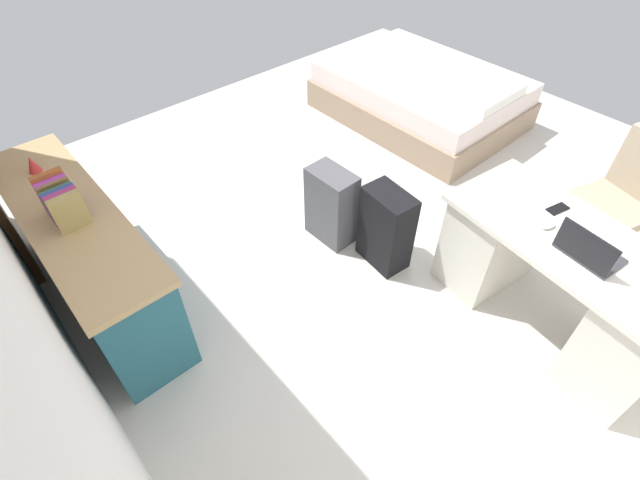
{
  "coord_description": "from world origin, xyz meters",
  "views": [
    {
      "loc": [
        -1.62,
        2.27,
        2.54
      ],
      "look_at": [
        -0.16,
        0.98,
        0.6
      ],
      "focal_mm": 26.19,
      "sensor_mm": 36.0,
      "label": 1
    }
  ],
  "objects_px": {
    "suitcase_spare_grey": "(331,206)",
    "computer_mouse": "(548,225)",
    "bed": "(421,95)",
    "cell_phone_by_mouse": "(558,209)",
    "laptop": "(588,251)",
    "suitcase_black": "(386,228)",
    "office_chair": "(614,209)",
    "figurine_small": "(32,164)",
    "desk": "(557,282)",
    "credenza": "(89,256)"
  },
  "relations": [
    {
      "from": "computer_mouse",
      "to": "cell_phone_by_mouse",
      "type": "height_order",
      "value": "computer_mouse"
    },
    {
      "from": "credenza",
      "to": "bed",
      "type": "height_order",
      "value": "credenza"
    },
    {
      "from": "office_chair",
      "to": "credenza",
      "type": "distance_m",
      "value": 3.53
    },
    {
      "from": "cell_phone_by_mouse",
      "to": "office_chair",
      "type": "bearing_deg",
      "value": -88.58
    },
    {
      "from": "laptop",
      "to": "office_chair",
      "type": "bearing_deg",
      "value": -81.48
    },
    {
      "from": "office_chair",
      "to": "bed",
      "type": "xyz_separation_m",
      "value": [
        2.14,
        -0.54,
        -0.18
      ]
    },
    {
      "from": "laptop",
      "to": "computer_mouse",
      "type": "height_order",
      "value": "laptop"
    },
    {
      "from": "laptop",
      "to": "computer_mouse",
      "type": "distance_m",
      "value": 0.27
    },
    {
      "from": "credenza",
      "to": "laptop",
      "type": "relative_size",
      "value": 5.38
    },
    {
      "from": "bed",
      "to": "suitcase_black",
      "type": "relative_size",
      "value": 3.13
    },
    {
      "from": "suitcase_black",
      "to": "suitcase_spare_grey",
      "type": "relative_size",
      "value": 1.03
    },
    {
      "from": "bed",
      "to": "suitcase_spare_grey",
      "type": "relative_size",
      "value": 3.22
    },
    {
      "from": "bed",
      "to": "computer_mouse",
      "type": "xyz_separation_m",
      "value": [
        -2.03,
        1.43,
        0.5
      ]
    },
    {
      "from": "desk",
      "to": "suitcase_black",
      "type": "height_order",
      "value": "desk"
    },
    {
      "from": "bed",
      "to": "figurine_small",
      "type": "bearing_deg",
      "value": 83.75
    },
    {
      "from": "laptop",
      "to": "figurine_small",
      "type": "bearing_deg",
      "value": 36.15
    },
    {
      "from": "desk",
      "to": "laptop",
      "type": "height_order",
      "value": "laptop"
    },
    {
      "from": "suitcase_black",
      "to": "laptop",
      "type": "relative_size",
      "value": 1.83
    },
    {
      "from": "suitcase_spare_grey",
      "to": "computer_mouse",
      "type": "bearing_deg",
      "value": -162.26
    },
    {
      "from": "suitcase_black",
      "to": "cell_phone_by_mouse",
      "type": "bearing_deg",
      "value": -142.66
    },
    {
      "from": "desk",
      "to": "bed",
      "type": "xyz_separation_m",
      "value": [
        2.2,
        -1.4,
        -0.14
      ]
    },
    {
      "from": "office_chair",
      "to": "credenza",
      "type": "relative_size",
      "value": 0.52
    },
    {
      "from": "computer_mouse",
      "to": "cell_phone_by_mouse",
      "type": "xyz_separation_m",
      "value": [
        0.04,
        -0.18,
        -0.01
      ]
    },
    {
      "from": "laptop",
      "to": "cell_phone_by_mouse",
      "type": "xyz_separation_m",
      "value": [
        0.29,
        -0.25,
        -0.04
      ]
    },
    {
      "from": "suitcase_black",
      "to": "cell_phone_by_mouse",
      "type": "height_order",
      "value": "cell_phone_by_mouse"
    },
    {
      "from": "desk",
      "to": "suitcase_black",
      "type": "distance_m",
      "value": 1.12
    },
    {
      "from": "credenza",
      "to": "bed",
      "type": "bearing_deg",
      "value": -87.74
    },
    {
      "from": "computer_mouse",
      "to": "desk",
      "type": "bearing_deg",
      "value": -164.91
    },
    {
      "from": "desk",
      "to": "cell_phone_by_mouse",
      "type": "relative_size",
      "value": 11.1
    },
    {
      "from": "desk",
      "to": "laptop",
      "type": "bearing_deg",
      "value": 128.49
    },
    {
      "from": "desk",
      "to": "computer_mouse",
      "type": "height_order",
      "value": "computer_mouse"
    },
    {
      "from": "suitcase_black",
      "to": "suitcase_spare_grey",
      "type": "bearing_deg",
      "value": 20.23
    },
    {
      "from": "figurine_small",
      "to": "office_chair",
      "type": "bearing_deg",
      "value": -130.88
    },
    {
      "from": "office_chair",
      "to": "computer_mouse",
      "type": "bearing_deg",
      "value": 83.04
    },
    {
      "from": "suitcase_spare_grey",
      "to": "cell_phone_by_mouse",
      "type": "height_order",
      "value": "cell_phone_by_mouse"
    },
    {
      "from": "bed",
      "to": "computer_mouse",
      "type": "distance_m",
      "value": 2.53
    },
    {
      "from": "credenza",
      "to": "suitcase_spare_grey",
      "type": "height_order",
      "value": "credenza"
    },
    {
      "from": "credenza",
      "to": "suitcase_spare_grey",
      "type": "distance_m",
      "value": 1.66
    },
    {
      "from": "office_chair",
      "to": "suitcase_black",
      "type": "distance_m",
      "value": 1.58
    },
    {
      "from": "desk",
      "to": "office_chair",
      "type": "relative_size",
      "value": 1.61
    },
    {
      "from": "suitcase_spare_grey",
      "to": "computer_mouse",
      "type": "relative_size",
      "value": 5.93
    },
    {
      "from": "bed",
      "to": "credenza",
      "type": "bearing_deg",
      "value": 92.26
    },
    {
      "from": "credenza",
      "to": "cell_phone_by_mouse",
      "type": "height_order",
      "value": "credenza"
    },
    {
      "from": "office_chair",
      "to": "credenza",
      "type": "height_order",
      "value": "office_chair"
    },
    {
      "from": "suitcase_black",
      "to": "cell_phone_by_mouse",
      "type": "relative_size",
      "value": 4.49
    },
    {
      "from": "computer_mouse",
      "to": "office_chair",
      "type": "bearing_deg",
      "value": -90.0
    },
    {
      "from": "figurine_small",
      "to": "laptop",
      "type": "bearing_deg",
      "value": -143.85
    },
    {
      "from": "desk",
      "to": "figurine_small",
      "type": "height_order",
      "value": "figurine_small"
    },
    {
      "from": "credenza",
      "to": "suitcase_spare_grey",
      "type": "bearing_deg",
      "value": -110.39
    },
    {
      "from": "suitcase_spare_grey",
      "to": "laptop",
      "type": "distance_m",
      "value": 1.68
    }
  ]
}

